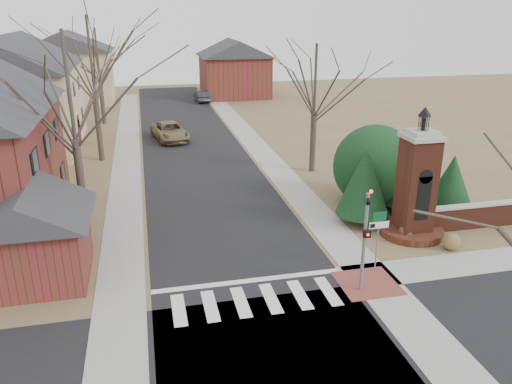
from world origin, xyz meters
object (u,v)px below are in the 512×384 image
object	(u,v)px
sign_post	(378,229)
brick_gate_monument	(415,194)
pickup_truck	(170,131)
distant_car	(202,96)
traffic_signal_pole	(365,232)

from	to	relation	value
sign_post	brick_gate_monument	size ratio (longest dim) A/B	0.42
pickup_truck	distant_car	xyz separation A→B (m)	(5.00, 17.93, -0.05)
pickup_truck	distant_car	distance (m)	18.61
sign_post	distant_car	distance (m)	43.00
traffic_signal_pole	distant_car	distance (m)	44.39
sign_post	pickup_truck	xyz separation A→B (m)	(-7.19, 24.99, -1.20)
traffic_signal_pole	distant_car	xyz separation A→B (m)	(-0.90, 44.34, -1.89)
traffic_signal_pole	brick_gate_monument	xyz separation A→B (m)	(4.70, 4.42, -0.42)
pickup_truck	distant_car	bearing A→B (deg)	64.55
brick_gate_monument	pickup_truck	xyz separation A→B (m)	(-10.60, 21.99, -1.42)
brick_gate_monument	distant_car	xyz separation A→B (m)	(-5.60, 39.92, -1.47)
distant_car	brick_gate_monument	bearing A→B (deg)	95.52
traffic_signal_pole	brick_gate_monument	world-z (taller)	brick_gate_monument
traffic_signal_pole	pickup_truck	size ratio (longest dim) A/B	0.84
pickup_truck	distant_car	size ratio (longest dim) A/B	1.27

